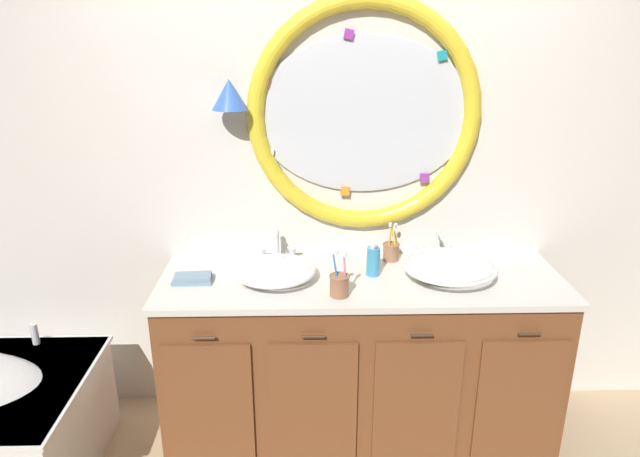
% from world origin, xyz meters
% --- Properties ---
extents(back_wall_assembly, '(6.40, 0.26, 2.60)m').
position_xyz_m(back_wall_assembly, '(0.01, 0.58, 1.33)').
color(back_wall_assembly, silver).
rests_on(back_wall_assembly, ground_plane).
extents(vanity_counter, '(1.94, 0.65, 0.89)m').
position_xyz_m(vanity_counter, '(0.13, 0.24, 0.45)').
color(vanity_counter, brown).
rests_on(vanity_counter, ground_plane).
extents(sink_basin_left, '(0.39, 0.39, 0.10)m').
position_xyz_m(sink_basin_left, '(-0.28, 0.22, 0.94)').
color(sink_basin_left, white).
rests_on(sink_basin_left, vanity_counter).
extents(sink_basin_right, '(0.45, 0.45, 0.13)m').
position_xyz_m(sink_basin_right, '(0.55, 0.22, 0.95)').
color(sink_basin_right, white).
rests_on(sink_basin_right, vanity_counter).
extents(faucet_set_left, '(0.21, 0.13, 0.17)m').
position_xyz_m(faucet_set_left, '(-0.28, 0.47, 0.95)').
color(faucet_set_left, silver).
rests_on(faucet_set_left, vanity_counter).
extents(faucet_set_right, '(0.23, 0.12, 0.15)m').
position_xyz_m(faucet_set_right, '(0.55, 0.47, 0.95)').
color(faucet_set_right, silver).
rests_on(faucet_set_right, vanity_counter).
extents(toothbrush_holder_left, '(0.09, 0.09, 0.22)m').
position_xyz_m(toothbrush_holder_left, '(0.01, 0.05, 0.94)').
color(toothbrush_holder_left, '#996647').
rests_on(toothbrush_holder_left, vanity_counter).
extents(toothbrush_holder_right, '(0.09, 0.09, 0.21)m').
position_xyz_m(toothbrush_holder_right, '(0.30, 0.46, 0.94)').
color(toothbrush_holder_right, '#996647').
rests_on(toothbrush_holder_right, vanity_counter).
extents(soap_dispenser, '(0.07, 0.07, 0.17)m').
position_xyz_m(soap_dispenser, '(0.19, 0.27, 0.96)').
color(soap_dispenser, '#388EBC').
rests_on(soap_dispenser, vanity_counter).
extents(folded_hand_towel, '(0.19, 0.11, 0.03)m').
position_xyz_m(folded_hand_towel, '(-0.67, 0.22, 0.90)').
color(folded_hand_towel, '#7593A8').
rests_on(folded_hand_towel, vanity_counter).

